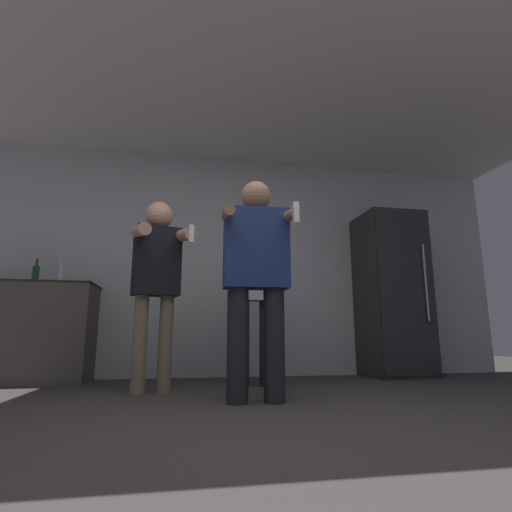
{
  "coord_description": "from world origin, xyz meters",
  "views": [
    {
      "loc": [
        -0.4,
        -1.74,
        0.43
      ],
      "look_at": [
        0.12,
        1.0,
        1.0
      ],
      "focal_mm": 28.0,
      "sensor_mm": 36.0,
      "label": 1
    }
  ],
  "objects_px": {
    "refrigerator": "(392,294)",
    "person_man_side": "(157,271)",
    "person_woman_foreground": "(256,272)",
    "bottle_dark_rum": "(36,274)",
    "bottle_brown_liquor": "(60,275)",
    "person_spectator_back": "(254,288)"
  },
  "relations": [
    {
      "from": "refrigerator",
      "to": "bottle_dark_rum",
      "type": "xyz_separation_m",
      "value": [
        -3.79,
        0.03,
        0.12
      ]
    },
    {
      "from": "bottle_brown_liquor",
      "to": "refrigerator",
      "type": "bearing_deg",
      "value": -0.44
    },
    {
      "from": "bottle_brown_liquor",
      "to": "bottle_dark_rum",
      "type": "xyz_separation_m",
      "value": [
        -0.23,
        0.0,
        0.01
      ]
    },
    {
      "from": "person_woman_foreground",
      "to": "bottle_dark_rum",
      "type": "bearing_deg",
      "value": 142.38
    },
    {
      "from": "bottle_brown_liquor",
      "to": "bottle_dark_rum",
      "type": "height_order",
      "value": "bottle_dark_rum"
    },
    {
      "from": "person_man_side",
      "to": "refrigerator",
      "type": "bearing_deg",
      "value": 18.27
    },
    {
      "from": "refrigerator",
      "to": "person_woman_foreground",
      "type": "relative_size",
      "value": 1.18
    },
    {
      "from": "refrigerator",
      "to": "bottle_brown_liquor",
      "type": "xyz_separation_m",
      "value": [
        -3.57,
        0.03,
        0.12
      ]
    },
    {
      "from": "bottle_dark_rum",
      "to": "person_man_side",
      "type": "bearing_deg",
      "value": -35.95
    },
    {
      "from": "person_woman_foreground",
      "to": "person_spectator_back",
      "type": "relative_size",
      "value": 1.02
    },
    {
      "from": "bottle_brown_liquor",
      "to": "person_man_side",
      "type": "xyz_separation_m",
      "value": [
        0.99,
        -0.88,
        -0.07
      ]
    },
    {
      "from": "person_woman_foreground",
      "to": "person_man_side",
      "type": "bearing_deg",
      "value": 139.71
    },
    {
      "from": "person_man_side",
      "to": "bottle_brown_liquor",
      "type": "bearing_deg",
      "value": 138.26
    },
    {
      "from": "bottle_brown_liquor",
      "to": "person_woman_foreground",
      "type": "bearing_deg",
      "value": -41.14
    },
    {
      "from": "bottle_dark_rum",
      "to": "bottle_brown_liquor",
      "type": "bearing_deg",
      "value": 0.0
    },
    {
      "from": "person_spectator_back",
      "to": "bottle_brown_liquor",
      "type": "bearing_deg",
      "value": 162.67
    },
    {
      "from": "person_woman_foreground",
      "to": "person_spectator_back",
      "type": "height_order",
      "value": "person_woman_foreground"
    },
    {
      "from": "person_woman_foreground",
      "to": "person_man_side",
      "type": "distance_m",
      "value": 0.95
    },
    {
      "from": "person_woman_foreground",
      "to": "person_man_side",
      "type": "height_order",
      "value": "person_man_side"
    },
    {
      "from": "person_man_side",
      "to": "bottle_dark_rum",
      "type": "bearing_deg",
      "value": 144.05
    },
    {
      "from": "bottle_brown_liquor",
      "to": "person_spectator_back",
      "type": "height_order",
      "value": "person_spectator_back"
    },
    {
      "from": "refrigerator",
      "to": "person_man_side",
      "type": "xyz_separation_m",
      "value": [
        -2.58,
        -0.85,
        0.05
      ]
    }
  ]
}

